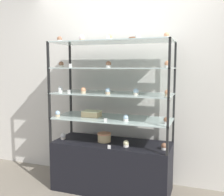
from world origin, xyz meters
name	(u,v)px	position (x,y,z in m)	size (l,w,h in m)	color
ground_plane	(112,189)	(0.00, 0.00, 0.00)	(20.00, 20.00, 0.00)	gray
back_wall	(123,83)	(0.00, 0.42, 1.30)	(8.00, 0.05, 2.60)	silver
display_base	(112,166)	(0.00, 0.00, 0.30)	(1.42, 0.55, 0.61)	black
display_riser_lower	(112,119)	(0.00, 0.00, 0.89)	(1.42, 0.55, 0.30)	black
display_riser_middle	(112,94)	(0.00, 0.00, 1.19)	(1.42, 0.55, 0.30)	black
display_riser_upper	(112,69)	(0.00, 0.00, 1.50)	(1.42, 0.55, 0.30)	black
display_riser_top	(112,43)	(0.00, 0.00, 1.80)	(1.42, 0.55, 0.30)	black
layer_cake_centerpiece	(104,137)	(-0.10, -0.01, 0.66)	(0.17, 0.17, 0.11)	#DBBC84
sheet_cake_frosted	(92,114)	(-0.26, -0.01, 0.94)	(0.21, 0.16, 0.07)	#DBBC84
cupcake_0	(63,136)	(-0.63, -0.08, 0.64)	(0.07, 0.07, 0.08)	beige
cupcake_1	(126,144)	(0.21, -0.12, 0.64)	(0.07, 0.07, 0.08)	white
cupcake_2	(164,146)	(0.64, -0.08, 0.64)	(0.07, 0.07, 0.08)	white
price_tag_0	(109,147)	(0.06, -0.26, 0.63)	(0.04, 0.00, 0.04)	white
cupcake_3	(58,114)	(-0.66, -0.15, 0.94)	(0.06, 0.06, 0.08)	#CCB28C
cupcake_4	(126,118)	(0.21, -0.12, 0.94)	(0.06, 0.06, 0.08)	white
cupcake_5	(166,121)	(0.66, -0.11, 0.94)	(0.06, 0.06, 0.08)	white
price_tag_1	(105,120)	(0.01, -0.26, 0.93)	(0.04, 0.00, 0.04)	white
cupcake_6	(60,89)	(-0.64, -0.11, 1.24)	(0.06, 0.06, 0.07)	white
cupcake_7	(83,90)	(-0.31, -0.13, 1.24)	(0.06, 0.06, 0.07)	#CCB28C
cupcake_8	(108,91)	(-0.01, -0.11, 1.24)	(0.06, 0.06, 0.07)	#CCB28C
cupcake_9	(136,92)	(0.32, -0.09, 1.24)	(0.06, 0.06, 0.07)	beige
cupcake_10	(167,93)	(0.67, -0.11, 1.24)	(0.06, 0.06, 0.07)	#CCB28C
price_tag_2	(69,92)	(-0.44, -0.26, 1.23)	(0.04, 0.00, 0.04)	white
cupcake_11	(61,65)	(-0.65, -0.06, 1.55)	(0.06, 0.06, 0.07)	beige
cupcake_12	(109,65)	(-0.01, -0.09, 1.55)	(0.06, 0.06, 0.07)	white
cupcake_13	(167,64)	(0.66, -0.11, 1.55)	(0.06, 0.06, 0.07)	white
price_tag_3	(70,66)	(-0.41, -0.26, 1.53)	(0.04, 0.00, 0.04)	white
cupcake_14	(60,39)	(-0.64, -0.09, 1.85)	(0.06, 0.06, 0.07)	white
cupcake_15	(82,38)	(-0.32, -0.13, 1.85)	(0.06, 0.06, 0.07)	#CCB28C
cupcake_16	(110,38)	(0.00, -0.08, 1.85)	(0.06, 0.06, 0.07)	white
cupcake_17	(138,37)	(0.32, -0.05, 1.85)	(0.06, 0.06, 0.07)	beige
cupcake_18	(167,36)	(0.64, -0.05, 1.85)	(0.06, 0.06, 0.07)	white
price_tag_4	(108,37)	(0.05, -0.26, 1.84)	(0.04, 0.00, 0.04)	white
donut_glazed	(134,39)	(0.27, -0.01, 1.83)	(0.13, 0.13, 0.04)	brown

